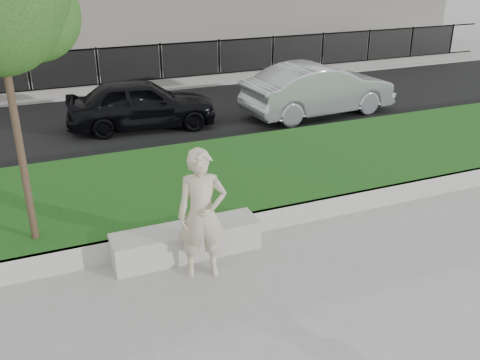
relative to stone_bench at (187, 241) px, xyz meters
name	(u,v)px	position (x,y,z in m)	size (l,w,h in m)	color
ground	(268,264)	(1.08, -0.80, -0.25)	(90.00, 90.00, 0.00)	gray
grass_bank	(204,183)	(1.08, 2.20, -0.05)	(34.00, 4.00, 0.40)	black
grass_kerb	(242,225)	(1.08, 0.24, -0.05)	(34.00, 0.08, 0.40)	#AAA79F
street	(142,120)	(1.08, 7.70, -0.23)	(34.00, 7.00, 0.04)	black
far_pavement	(112,85)	(1.08, 12.20, -0.19)	(34.00, 3.00, 0.12)	gray
iron_fence	(117,78)	(1.08, 11.20, 0.30)	(32.00, 0.30, 1.50)	slate
stone_bench	(187,241)	(0.00, 0.00, 0.00)	(2.41, 0.60, 0.49)	#AAA79F
man	(202,214)	(0.07, -0.62, 0.77)	(0.74, 0.48, 2.03)	#C1B394
book	(195,223)	(0.18, 0.08, 0.26)	(0.23, 0.17, 0.03)	silver
car_dark	(142,104)	(0.94, 6.86, 0.48)	(1.63, 4.04, 1.38)	black
car_silver	(319,89)	(6.09, 6.12, 0.56)	(1.61, 4.63, 1.53)	#A1A5A9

